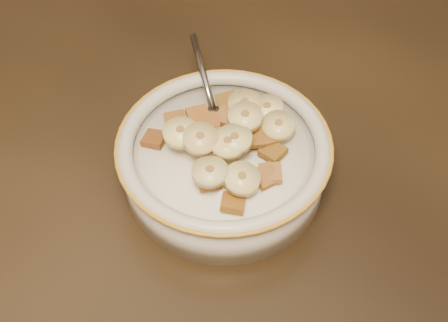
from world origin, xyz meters
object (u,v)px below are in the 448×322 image
Objects in this scene: chair at (445,30)px; spoon at (217,123)px; cereal_bowl at (224,166)px; table at (154,144)px.

chair is 0.81m from spoon.
cereal_bowl is at bearing -93.19° from chair.
spoon is (0.07, 0.01, 0.07)m from table.
table is 30.66× the size of spoon.
spoon is at bearing 141.66° from cereal_bowl.
table is 0.10m from spoon.
spoon is at bearing 9.98° from table.
spoon is at bearing -94.99° from chair.
chair is 0.82m from cereal_bowl.
chair is 19.44× the size of spoon.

